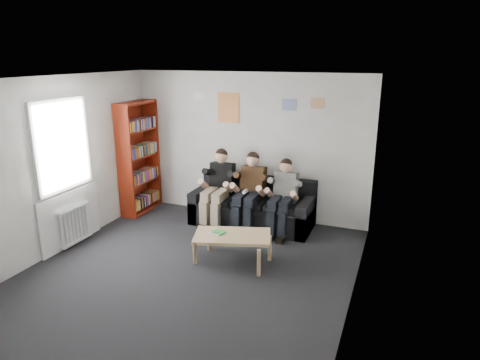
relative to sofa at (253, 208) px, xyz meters
The scene contains 14 objects.
room_shell 2.35m from the sofa, 96.46° to the right, with size 5.00×5.00×5.00m.
sofa is the anchor object (origin of this frame).
bookshelf 2.43m from the sofa, behind, with size 0.32×0.97×2.15m.
coffee_table 1.55m from the sofa, 81.57° to the right, with size 1.11×0.61×0.44m.
game_cases 1.58m from the sofa, 89.47° to the right, with size 0.21×0.17×0.03m.
person_left 0.74m from the sofa, 161.55° to the right, with size 0.43×0.91×1.37m.
person_middle 0.42m from the sofa, 90.00° to the right, with size 0.42×0.90×1.36m.
person_right 0.72m from the sofa, 18.09° to the right, with size 0.39×0.83×1.29m.
radiator 3.04m from the sofa, 141.65° to the right, with size 0.10×0.64×0.60m.
window 3.19m from the sofa, 142.50° to the right, with size 0.05×1.30×2.36m.
poster_large 1.90m from the sofa, 147.87° to the left, with size 0.42×0.01×0.55m, color #E8BE52.
poster_blue 1.96m from the sofa, 37.91° to the left, with size 0.25×0.01×0.20m, color blue.
poster_pink 2.19m from the sofa, 21.53° to the left, with size 0.22×0.01×0.18m, color #BF3B81.
poster_sign 2.34m from the sofa, 162.08° to the left, with size 0.20×0.01×0.14m, color white.
Camera 1 is at (2.68, -4.81, 3.00)m, focal length 32.00 mm.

